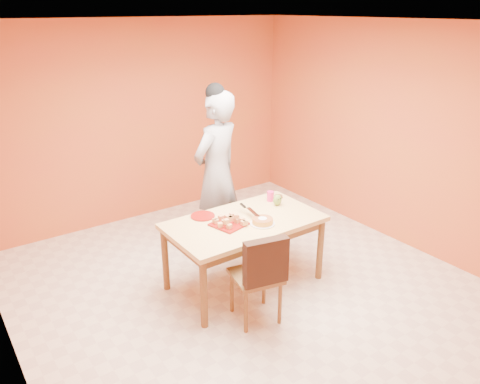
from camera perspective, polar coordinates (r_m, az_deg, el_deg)
floor at (r=5.09m, az=1.34°, el=-12.01°), size 5.00×5.00×0.00m
ceiling at (r=4.23m, az=1.67°, el=20.03°), size 5.00×5.00×0.00m
wall_back at (r=6.58m, az=-11.74°, el=8.32°), size 4.50×0.00×4.50m
wall_right at (r=6.04m, az=19.00°, el=6.42°), size 0.00×5.00×5.00m
dining_table at (r=4.90m, az=0.53°, el=-4.44°), size 1.60×0.90×0.76m
dining_chair at (r=4.44m, az=2.10°, el=-10.01°), size 0.52×0.59×0.94m
pastry_pile at (r=4.72m, az=-1.38°, el=-3.35°), size 0.28×0.28×0.09m
person at (r=5.56m, az=-2.86°, el=2.31°), size 0.83×0.68×1.96m
pastry_platter at (r=4.75m, az=-1.37°, el=-3.94°), size 0.37×0.37×0.02m
red_dinner_plate at (r=4.94m, az=-4.56°, el=-2.93°), size 0.31×0.31×0.02m
white_cake_plate at (r=4.77m, az=2.76°, el=-3.86°), size 0.27×0.27×0.01m
sponge_cake at (r=4.76m, az=2.76°, el=-3.53°), size 0.26×0.26×0.05m
cake_server at (r=4.88m, az=1.57°, el=-2.44°), size 0.09×0.25×0.01m
egg_ornament at (r=5.20m, az=4.58°, el=-0.98°), size 0.11×0.09×0.13m
magenta_glass at (r=5.32m, az=3.73°, el=-0.51°), size 0.10×0.10×0.11m
checker_tin at (r=5.43m, az=4.71°, el=-0.55°), size 0.11×0.11×0.03m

